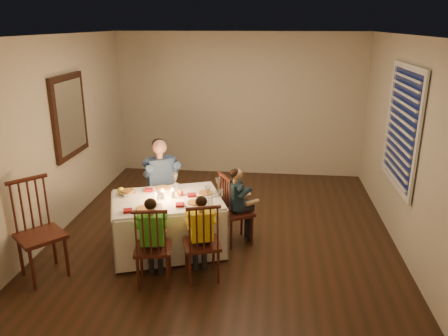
# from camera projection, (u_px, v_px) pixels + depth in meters

# --- Properties ---
(ground) EXTENTS (5.00, 5.00, 0.00)m
(ground) POSITION_uv_depth(u_px,v_px,m) (225.00, 231.00, 6.05)
(ground) COLOR black
(ground) RESTS_ON ground
(wall_left) EXTENTS (0.02, 5.00, 2.60)m
(wall_left) POSITION_uv_depth(u_px,v_px,m) (59.00, 135.00, 5.88)
(wall_left) COLOR #BDB4A1
(wall_left) RESTS_ON ground
(wall_right) EXTENTS (0.02, 5.00, 2.60)m
(wall_right) POSITION_uv_depth(u_px,v_px,m) (405.00, 145.00, 5.40)
(wall_right) COLOR #BDB4A1
(wall_right) RESTS_ON ground
(wall_back) EXTENTS (4.50, 0.02, 2.60)m
(wall_back) POSITION_uv_depth(u_px,v_px,m) (240.00, 105.00, 7.99)
(wall_back) COLOR #BDB4A1
(wall_back) RESTS_ON ground
(ceiling) EXTENTS (5.00, 5.00, 0.00)m
(ceiling) POSITION_uv_depth(u_px,v_px,m) (225.00, 35.00, 5.22)
(ceiling) COLOR white
(ceiling) RESTS_ON wall_back
(dining_table) EXTENTS (1.59, 1.36, 0.66)m
(dining_table) POSITION_uv_depth(u_px,v_px,m) (168.00, 213.00, 5.41)
(dining_table) COLOR silver
(dining_table) RESTS_ON ground
(chair_adult) EXTENTS (0.52, 0.51, 0.95)m
(chair_adult) POSITION_uv_depth(u_px,v_px,m) (163.00, 225.00, 6.22)
(chair_adult) COLOR #32150D
(chair_adult) RESTS_ON ground
(chair_near_left) EXTENTS (0.45, 0.43, 0.95)m
(chair_near_left) POSITION_uv_depth(u_px,v_px,m) (155.00, 282.00, 4.86)
(chair_near_left) COLOR #32150D
(chair_near_left) RESTS_ON ground
(chair_near_right) EXTENTS (0.48, 0.47, 0.95)m
(chair_near_right) POSITION_uv_depth(u_px,v_px,m) (202.00, 277.00, 4.94)
(chair_near_right) COLOR #32150D
(chair_near_right) RESTS_ON ground
(chair_end) EXTENTS (0.51, 0.52, 0.95)m
(chair_end) POSITION_uv_depth(u_px,v_px,m) (236.00, 241.00, 5.75)
(chair_end) COLOR #32150D
(chair_end) RESTS_ON ground
(chair_extra) EXTENTS (0.64, 0.64, 1.14)m
(chair_extra) POSITION_uv_depth(u_px,v_px,m) (46.00, 275.00, 4.98)
(chair_extra) COLOR #32150D
(chair_extra) RESTS_ON ground
(adult) EXTENTS (0.61, 0.60, 1.26)m
(adult) POSITION_uv_depth(u_px,v_px,m) (163.00, 225.00, 6.22)
(adult) COLOR #32477F
(adult) RESTS_ON ground
(child_green) EXTENTS (0.37, 0.35, 1.01)m
(child_green) POSITION_uv_depth(u_px,v_px,m) (155.00, 282.00, 4.86)
(child_green) COLOR green
(child_green) RESTS_ON ground
(child_yellow) EXTENTS (0.39, 0.37, 1.00)m
(child_yellow) POSITION_uv_depth(u_px,v_px,m) (202.00, 277.00, 4.94)
(child_yellow) COLOR yellow
(child_yellow) RESTS_ON ground
(child_teal) EXTENTS (0.42, 0.43, 1.01)m
(child_teal) POSITION_uv_depth(u_px,v_px,m) (236.00, 241.00, 5.75)
(child_teal) COLOR #182C3C
(child_teal) RESTS_ON ground
(setting_adult) EXTENTS (0.33, 0.33, 0.02)m
(setting_adult) POSITION_uv_depth(u_px,v_px,m) (163.00, 189.00, 5.62)
(setting_adult) COLOR white
(setting_adult) RESTS_ON dining_table
(setting_green) EXTENTS (0.33, 0.33, 0.02)m
(setting_green) POSITION_uv_depth(u_px,v_px,m) (144.00, 210.00, 5.00)
(setting_green) COLOR white
(setting_green) RESTS_ON dining_table
(setting_yellow) EXTENTS (0.33, 0.33, 0.02)m
(setting_yellow) POSITION_uv_depth(u_px,v_px,m) (195.00, 204.00, 5.16)
(setting_yellow) COLOR white
(setting_yellow) RESTS_ON dining_table
(setting_teal) EXTENTS (0.33, 0.33, 0.02)m
(setting_teal) POSITION_uv_depth(u_px,v_px,m) (206.00, 194.00, 5.45)
(setting_teal) COLOR white
(setting_teal) RESTS_ON dining_table
(candle_left) EXTENTS (0.06, 0.06, 0.10)m
(candle_left) POSITION_uv_depth(u_px,v_px,m) (163.00, 195.00, 5.32)
(candle_left) COLOR white
(candle_left) RESTS_ON dining_table
(candle_right) EXTENTS (0.06, 0.06, 0.10)m
(candle_right) POSITION_uv_depth(u_px,v_px,m) (172.00, 194.00, 5.34)
(candle_right) COLOR white
(candle_right) RESTS_ON dining_table
(squash) EXTENTS (0.09, 0.09, 0.09)m
(squash) POSITION_uv_depth(u_px,v_px,m) (121.00, 191.00, 5.46)
(squash) COLOR yellow
(squash) RESTS_ON dining_table
(orange_fruit) EXTENTS (0.08, 0.08, 0.08)m
(orange_fruit) POSITION_uv_depth(u_px,v_px,m) (180.00, 193.00, 5.41)
(orange_fruit) COLOR orange
(orange_fruit) RESTS_ON dining_table
(serving_bowl) EXTENTS (0.29, 0.29, 0.05)m
(serving_bowl) POSITION_uv_depth(u_px,v_px,m) (128.00, 193.00, 5.43)
(serving_bowl) COLOR white
(serving_bowl) RESTS_ON dining_table
(wall_mirror) EXTENTS (0.06, 0.95, 1.15)m
(wall_mirror) POSITION_uv_depth(u_px,v_px,m) (70.00, 116.00, 6.09)
(wall_mirror) COLOR black
(wall_mirror) RESTS_ON wall_left
(window_blinds) EXTENTS (0.07, 1.34, 1.54)m
(window_blinds) POSITION_uv_depth(u_px,v_px,m) (401.00, 127.00, 5.44)
(window_blinds) COLOR black
(window_blinds) RESTS_ON wall_right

